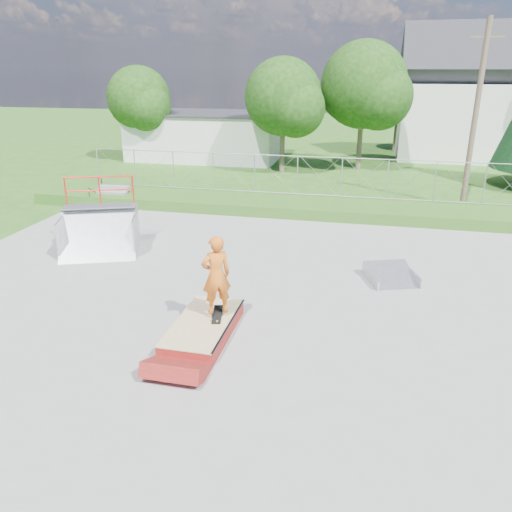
{
  "coord_description": "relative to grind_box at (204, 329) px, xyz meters",
  "views": [
    {
      "loc": [
        3.11,
        -11.93,
        6.06
      ],
      "look_at": [
        0.25,
        0.78,
        1.1
      ],
      "focal_mm": 35.0,
      "sensor_mm": 36.0,
      "label": 1
    }
  ],
  "objects": [
    {
      "name": "flat_bank_ramp",
      "position": [
        4.48,
        4.31,
        0.01
      ],
      "size": [
        1.75,
        1.8,
        0.41
      ],
      "primitive_type": null,
      "rotation": [
        0.0,
        0.0,
        0.34
      ],
      "color": "#A5A7AD",
      "rests_on": "concrete_pad"
    },
    {
      "name": "ground",
      "position": [
        0.42,
        1.95,
        -0.2
      ],
      "size": [
        120.0,
        120.0,
        0.0
      ],
      "primitive_type": "plane",
      "color": "#285819",
      "rests_on": "ground"
    },
    {
      "name": "quarter_pipe",
      "position": [
        -5.25,
        4.63,
        1.04
      ],
      "size": [
        3.07,
        2.85,
        2.49
      ],
      "primitive_type": null,
      "rotation": [
        0.0,
        0.0,
        0.36
      ],
      "color": "#A5A7AD",
      "rests_on": "concrete_pad"
    },
    {
      "name": "concrete_pad",
      "position": [
        0.42,
        1.95,
        -0.18
      ],
      "size": [
        20.0,
        16.0,
        0.04
      ],
      "primitive_type": "cube",
      "color": "gray",
      "rests_on": "ground"
    },
    {
      "name": "tree_back_mid",
      "position": [
        5.63,
        29.81,
        3.43
      ],
      "size": [
        4.08,
        3.84,
        5.7
      ],
      "color": "brown",
      "rests_on": "ground"
    },
    {
      "name": "grass_berm",
      "position": [
        0.42,
        11.45,
        0.05
      ],
      "size": [
        24.0,
        3.0,
        0.5
      ],
      "primitive_type": "cube",
      "color": "#285819",
      "rests_on": "ground"
    },
    {
      "name": "utility_building_flat",
      "position": [
        -7.58,
        23.95,
        1.3
      ],
      "size": [
        10.0,
        6.0,
        3.0
      ],
      "primitive_type": "cube",
      "color": "silver",
      "rests_on": "ground"
    },
    {
      "name": "tree_center",
      "position": [
        3.2,
        21.76,
        4.65
      ],
      "size": [
        5.44,
        5.12,
        7.6
      ],
      "color": "brown",
      "rests_on": "ground"
    },
    {
      "name": "skateboard",
      "position": [
        0.26,
        0.31,
        0.24
      ],
      "size": [
        0.37,
        0.82,
        0.13
      ],
      "primitive_type": "cube",
      "rotation": [
        0.14,
        0.0,
        0.2
      ],
      "color": "black",
      "rests_on": "grind_box"
    },
    {
      "name": "utility_pole",
      "position": [
        7.92,
        13.95,
        3.8
      ],
      "size": [
        0.24,
        0.24,
        8.0
      ],
      "primitive_type": "cylinder",
      "color": "brown",
      "rests_on": "ground"
    },
    {
      "name": "chain_link_fence",
      "position": [
        0.42,
        12.45,
        1.2
      ],
      "size": [
        20.0,
        0.06,
        1.8
      ],
      "primitive_type": null,
      "color": "#9C9EA4",
      "rests_on": "grass_berm"
    },
    {
      "name": "gable_house",
      "position": [
        9.42,
        27.95,
        3.64
      ],
      "size": [
        8.4,
        6.08,
        8.94
      ],
      "color": "silver",
      "rests_on": "ground"
    },
    {
      "name": "tree_left_far",
      "position": [
        -11.35,
        21.8,
        3.74
      ],
      "size": [
        4.42,
        4.16,
        6.18
      ],
      "color": "brown",
      "rests_on": "ground"
    },
    {
      "name": "concrete_stairs",
      "position": [
        -8.08,
        10.65,
        0.2
      ],
      "size": [
        1.5,
        1.6,
        0.8
      ],
      "primitive_type": null,
      "color": "gray",
      "rests_on": "ground"
    },
    {
      "name": "skater",
      "position": [
        0.26,
        0.31,
        1.21
      ],
      "size": [
        0.85,
        0.78,
        1.94
      ],
      "primitive_type": "imported",
      "rotation": [
        0.0,
        0.0,
        3.73
      ],
      "color": "orange",
      "rests_on": "grind_box"
    },
    {
      "name": "grind_box",
      "position": [
        0.0,
        0.0,
        0.0
      ],
      "size": [
        1.33,
        2.7,
        0.4
      ],
      "rotation": [
        0.0,
        0.0,
        -0.01
      ],
      "color": "maroon",
      "rests_on": "concrete_pad"
    },
    {
      "name": "tree_left_near",
      "position": [
        -1.33,
        19.79,
        4.04
      ],
      "size": [
        4.76,
        4.48,
        6.65
      ],
      "color": "brown",
      "rests_on": "ground"
    }
  ]
}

